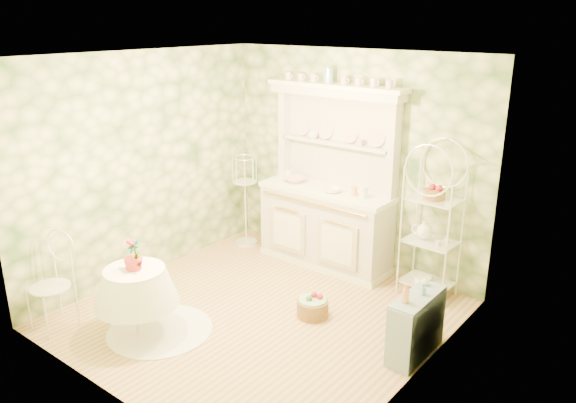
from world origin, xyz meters
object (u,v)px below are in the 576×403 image
Objects in this scene: round_table at (138,306)px; floor_basket at (313,306)px; side_shelf at (416,325)px; birdcage_stand at (245,199)px; bakers_rack at (432,224)px; cafe_chair at (50,285)px; kitchen_dresser at (326,178)px.

floor_basket is (1.16, 1.37, -0.19)m from round_table.
birdcage_stand reaches higher than side_shelf.
birdcage_stand is (-2.65, -0.17, -0.19)m from bakers_rack.
cafe_chair is (-3.13, -1.85, 0.16)m from side_shelf.
kitchen_dresser is 2.34m from side_shelf.
floor_basket is (-0.74, -1.22, -0.74)m from bakers_rack.
side_shelf is 0.54× the size of birdcage_stand.
round_table is at bearing -100.84° from kitchen_dresser.
cafe_chair is 2.54× the size of floor_basket.
kitchen_dresser is 3.72× the size of round_table.
side_shelf is 3.65m from cafe_chair.
birdcage_stand is at bearing 71.76° from cafe_chair.
kitchen_dresser is at bearing 6.69° from birdcage_stand.
round_table is 0.93m from cafe_chair.
floor_basket is at bearing -28.64° from birdcage_stand.
round_table reaches higher than floor_basket.
bakers_rack is at bearing 53.78° from round_table.
cafe_chair is at bearing -136.94° from floor_basket.
birdcage_stand is at bearing -173.31° from kitchen_dresser.
bakers_rack is at bearing 31.12° from cafe_chair.
birdcage_stand reaches higher than cafe_chair.
bakers_rack reaches higher than birdcage_stand.
side_shelf is 1.94× the size of floor_basket.
round_table is 1.81m from floor_basket.
kitchen_dresser reaches higher than bakers_rack.
floor_basket is at bearing -118.01° from bakers_rack.
birdcage_stand is at bearing 159.37° from side_shelf.
side_shelf is at bearing 13.17° from cafe_chair.
floor_basket is (1.92, -1.05, -0.55)m from birdcage_stand.
round_table is (-0.49, -2.56, -0.84)m from kitchen_dresser.
kitchen_dresser reaches higher than cafe_chair.
round_table is at bearing -130.32° from floor_basket.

